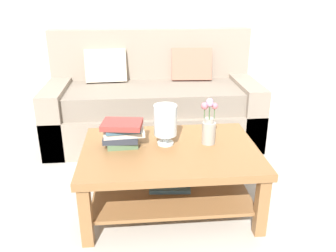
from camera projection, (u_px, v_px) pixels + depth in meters
ground_plane at (178, 184)px, 2.74m from camera, size 10.00×10.00×0.00m
couch at (153, 103)px, 3.49m from camera, size 2.02×0.90×1.06m
coffee_table at (170, 164)px, 2.36m from camera, size 1.17×0.81×0.45m
book_stack_main at (122, 133)px, 2.31m from camera, size 0.29×0.23×0.18m
glass_hurricane_vase at (165, 121)px, 2.31m from camera, size 0.16×0.16×0.28m
flower_pitcher at (209, 126)px, 2.34m from camera, size 0.11×0.09×0.32m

